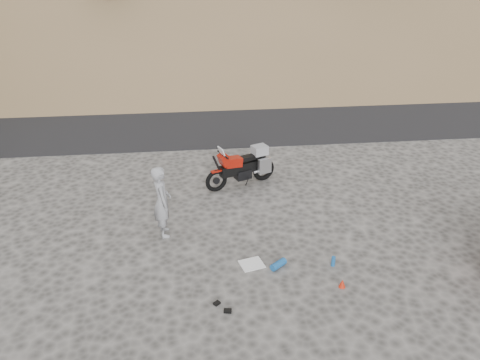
% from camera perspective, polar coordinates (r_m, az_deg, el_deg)
% --- Properties ---
extents(ground, '(140.00, 140.00, 0.00)m').
position_cam_1_polar(ground, '(11.26, -2.63, -7.14)').
color(ground, '#3C3A37').
rests_on(ground, ground).
extents(road, '(120.00, 7.00, 0.05)m').
position_cam_1_polar(road, '(19.39, -4.44, 7.73)').
color(road, black).
rests_on(road, ground).
extents(motorcycle, '(2.12, 1.13, 1.33)m').
position_cam_1_polar(motorcycle, '(13.45, 0.49, 1.64)').
color(motorcycle, black).
rests_on(motorcycle, ground).
extents(man, '(0.54, 0.72, 1.78)m').
position_cam_1_polar(man, '(11.57, -9.16, -6.45)').
color(man, gray).
rests_on(man, ground).
extents(gear_white_cloth, '(0.59, 0.55, 0.02)m').
position_cam_1_polar(gear_white_cloth, '(10.42, 1.44, -10.21)').
color(gear_white_cloth, white).
rests_on(gear_white_cloth, ground).
extents(gear_blue_mat, '(0.40, 0.36, 0.16)m').
position_cam_1_polar(gear_blue_mat, '(10.32, 4.70, -10.22)').
color(gear_blue_mat, '#185394').
rests_on(gear_blue_mat, ground).
extents(gear_bottle, '(0.11, 0.11, 0.23)m').
position_cam_1_polar(gear_bottle, '(10.51, 11.30, -9.69)').
color(gear_bottle, '#185394').
rests_on(gear_bottle, ground).
extents(gear_funnel, '(0.18, 0.18, 0.18)m').
position_cam_1_polar(gear_funnel, '(9.98, 12.36, -12.21)').
color(gear_funnel, red).
rests_on(gear_funnel, ground).
extents(gear_glove_a, '(0.16, 0.13, 0.04)m').
position_cam_1_polar(gear_glove_a, '(9.26, -1.52, -15.65)').
color(gear_glove_a, black).
rests_on(gear_glove_a, ground).
extents(gear_glove_b, '(0.16, 0.15, 0.04)m').
position_cam_1_polar(gear_glove_b, '(9.43, -2.84, -14.77)').
color(gear_glove_b, black).
rests_on(gear_glove_b, ground).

